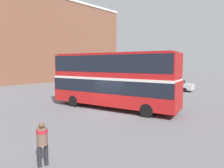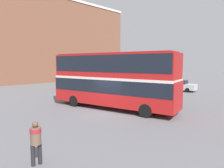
# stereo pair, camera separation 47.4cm
# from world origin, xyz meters

# --- Properties ---
(ground_plane) EXTENTS (240.00, 240.00, 0.00)m
(ground_plane) POSITION_xyz_m (0.00, 0.00, 0.00)
(ground_plane) COLOR slate
(building_row_left) EXTENTS (10.96, 34.00, 17.71)m
(building_row_left) POSITION_xyz_m (-31.30, 13.05, 8.86)
(building_row_left) COLOR brown
(building_row_left) RESTS_ON ground_plane
(double_decker_bus) EXTENTS (11.47, 4.75, 4.74)m
(double_decker_bus) POSITION_xyz_m (-0.67, 1.15, 2.71)
(double_decker_bus) COLOR red
(double_decker_bus) RESTS_ON ground_plane
(pedestrian_foreground) EXTENTS (0.49, 0.49, 1.72)m
(pedestrian_foreground) POSITION_xyz_m (4.01, -7.69, 1.05)
(pedestrian_foreground) COLOR #232328
(pedestrian_foreground) RESTS_ON ground_plane
(parked_car_kerb_near) EXTENTS (4.21, 1.99, 1.47)m
(parked_car_kerb_near) POSITION_xyz_m (-13.24, 5.95, 0.74)
(parked_car_kerb_near) COLOR black
(parked_car_kerb_near) RESTS_ON ground_plane
(parked_car_kerb_far) EXTENTS (4.69, 2.26, 1.53)m
(parked_car_kerb_far) POSITION_xyz_m (-1.74, 15.63, 0.77)
(parked_car_kerb_far) COLOR silver
(parked_car_kerb_far) RESTS_ON ground_plane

